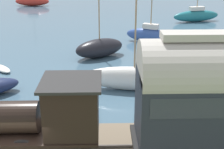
# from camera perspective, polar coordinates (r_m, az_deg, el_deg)

# --- Properties ---
(harbor_water) EXTENTS (80.00, 80.00, 0.01)m
(harbor_water) POSITION_cam_1_polar(r_m,az_deg,el_deg) (53.41, -4.90, 12.63)
(harbor_water) COLOR #426075
(harbor_water) RESTS_ON ground
(steam_locomotive) EXTENTS (2.01, 5.84, 3.32)m
(steam_locomotive) POSITION_cam_1_polar(r_m,az_deg,el_deg) (11.43, -13.65, -7.33)
(steam_locomotive) COLOR black
(steam_locomotive) RESTS_ON rail_embankment
(sailboat_red) EXTENTS (1.88, 5.56, 6.11)m
(sailboat_red) POSITION_cam_1_polar(r_m,az_deg,el_deg) (53.40, -14.39, 12.90)
(sailboat_red) COLOR #B72D23
(sailboat_red) RESTS_ON harbor_water
(sailboat_black) EXTENTS (3.66, 4.51, 7.94)m
(sailboat_black) POSITION_cam_1_polar(r_m,az_deg,el_deg) (25.18, -2.29, 4.92)
(sailboat_black) COLOR black
(sailboat_black) RESTS_ON harbor_water
(sailboat_blue) EXTENTS (3.10, 4.70, 5.39)m
(sailboat_blue) POSITION_cam_1_polar(r_m,az_deg,el_deg) (29.61, 7.03, 7.19)
(sailboat_blue) COLOR #335199
(sailboat_blue) RESTS_ON harbor_water
(sailboat_teal) EXTENTS (2.63, 6.16, 6.21)m
(sailboat_teal) POSITION_cam_1_polar(r_m,az_deg,el_deg) (40.50, 15.14, 10.39)
(sailboat_teal) COLOR #1E707A
(sailboat_teal) RESTS_ON harbor_water
(sailboat_white) EXTENTS (1.97, 6.42, 6.33)m
(sailboat_white) POSITION_cam_1_polar(r_m,az_deg,el_deg) (18.89, 4.08, -0.72)
(sailboat_white) COLOR white
(sailboat_white) RESTS_ON harbor_water
(rowboat_far_out) EXTENTS (2.12, 2.04, 0.31)m
(rowboat_far_out) POSITION_cam_1_polar(r_m,az_deg,el_deg) (23.64, -19.55, 1.05)
(rowboat_far_out) COLOR silver
(rowboat_far_out) RESTS_ON harbor_water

